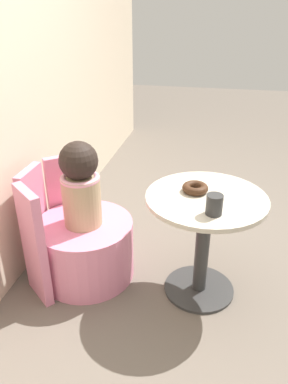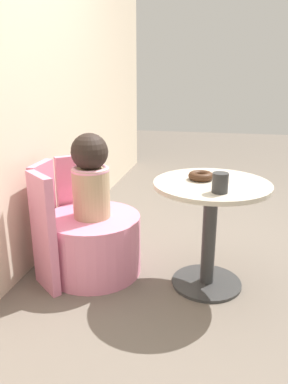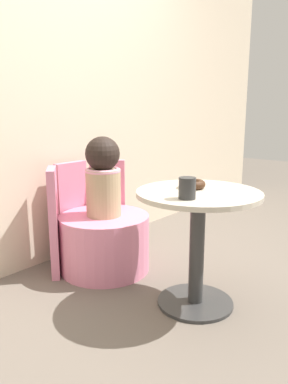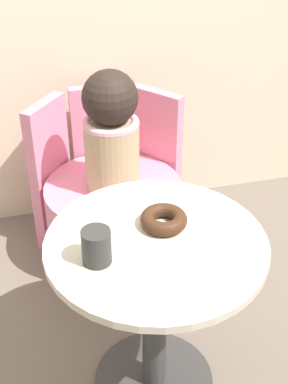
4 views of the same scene
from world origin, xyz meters
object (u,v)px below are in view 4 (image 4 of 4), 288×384
(tub_chair, at_px, (115,221))
(donut, at_px, (164,219))
(cup, at_px, (96,246))
(child_figure, at_px, (111,132))
(round_table, at_px, (155,289))

(tub_chair, distance_m, donut, 0.79)
(donut, height_order, cup, cup)
(child_figure, relative_size, cup, 4.99)
(child_figure, height_order, donut, child_figure)
(tub_chair, distance_m, cup, 0.92)
(child_figure, height_order, cup, child_figure)
(donut, distance_m, cup, 0.25)
(tub_chair, relative_size, donut, 4.17)
(round_table, xyz_separation_m, tub_chair, (0.01, 0.70, -0.26))
(round_table, bearing_deg, donut, 57.63)
(round_table, relative_size, donut, 4.61)
(child_figure, bearing_deg, donut, -87.24)
(donut, bearing_deg, tub_chair, 92.76)
(round_table, bearing_deg, child_figure, 89.17)
(tub_chair, bearing_deg, round_table, -90.83)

